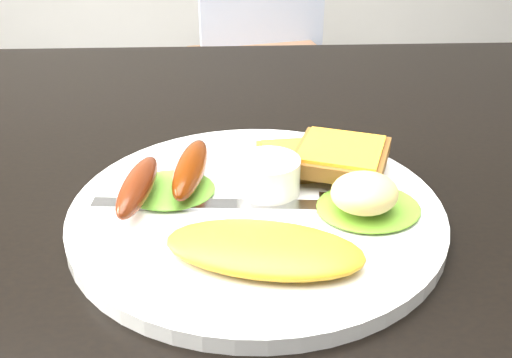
{
  "coord_description": "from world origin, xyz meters",
  "views": [
    {
      "loc": [
        -0.03,
        -0.49,
        1.01
      ],
      "look_at": [
        -0.01,
        -0.07,
        0.78
      ],
      "focal_mm": 42.0,
      "sensor_mm": 36.0,
      "label": 1
    }
  ],
  "objects_px": {
    "dining_chair": "(265,67)",
    "plate": "(257,213)",
    "person": "(326,75)",
    "dining_table": "(261,189)"
  },
  "relations": [
    {
      "from": "plate",
      "to": "dining_chair",
      "type": "bearing_deg",
      "value": 86.25
    },
    {
      "from": "person",
      "to": "plate",
      "type": "distance_m",
      "value": 0.56
    },
    {
      "from": "person",
      "to": "plate",
      "type": "relative_size",
      "value": 4.58
    },
    {
      "from": "dining_chair",
      "to": "plate",
      "type": "relative_size",
      "value": 1.32
    },
    {
      "from": "dining_chair",
      "to": "plate",
      "type": "distance_m",
      "value": 1.32
    },
    {
      "from": "person",
      "to": "plate",
      "type": "height_order",
      "value": "person"
    },
    {
      "from": "plate",
      "to": "person",
      "type": "bearing_deg",
      "value": 75.38
    },
    {
      "from": "dining_table",
      "to": "person",
      "type": "xyz_separation_m",
      "value": [
        0.13,
        0.45,
        -0.05
      ]
    },
    {
      "from": "dining_table",
      "to": "plate",
      "type": "bearing_deg",
      "value": -95.76
    },
    {
      "from": "dining_chair",
      "to": "plate",
      "type": "bearing_deg",
      "value": -106.81
    }
  ]
}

